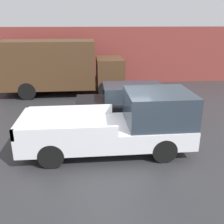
# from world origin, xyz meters

# --- Properties ---
(ground_plane) EXTENTS (60.00, 60.00, 0.00)m
(ground_plane) POSITION_xyz_m (0.00, 0.00, 0.00)
(ground_plane) COLOR #2D2D30
(building_wall) EXTENTS (28.00, 0.15, 3.82)m
(building_wall) POSITION_xyz_m (0.00, 10.06, 1.91)
(building_wall) COLOR brown
(building_wall) RESTS_ON ground
(pickup_truck) EXTENTS (5.61, 2.12, 2.03)m
(pickup_truck) POSITION_xyz_m (0.19, 0.28, 0.95)
(pickup_truck) COLOR silver
(pickup_truck) RESTS_ON ground
(car) EXTENTS (4.67, 1.85, 1.60)m
(car) POSITION_xyz_m (0.87, 2.99, 0.81)
(car) COLOR black
(car) RESTS_ON ground
(delivery_truck) EXTENTS (7.13, 2.57, 3.15)m
(delivery_truck) POSITION_xyz_m (-2.74, 7.67, 1.70)
(delivery_truck) COLOR #4C331E
(delivery_truck) RESTS_ON ground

